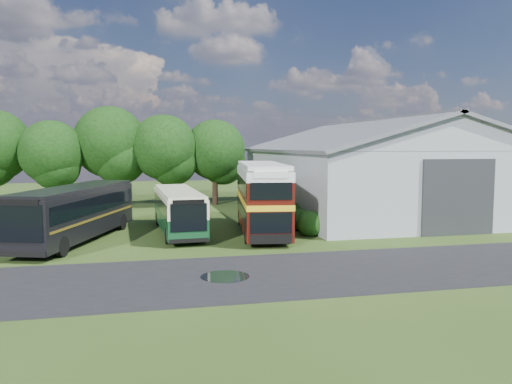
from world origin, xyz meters
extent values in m
plane|color=#233B12|center=(0.00, 0.00, 0.00)|extent=(120.00, 120.00, 0.00)
cube|color=black|center=(3.00, -3.00, 0.00)|extent=(60.00, 8.00, 0.02)
cylinder|color=black|center=(-1.50, -3.00, 0.00)|extent=(2.20, 2.20, 0.01)
cube|color=gray|center=(15.00, 16.00, 2.75)|extent=(18.00, 24.00, 5.50)
cube|color=#2D3033|center=(15.00, 3.92, 2.50)|extent=(5.20, 0.18, 5.00)
cylinder|color=black|center=(-13.00, 23.50, 1.53)|extent=(0.56, 0.56, 3.06)
sphere|color=black|center=(-13.00, 23.50, 5.27)|extent=(5.78, 5.78, 5.78)
cylinder|color=black|center=(-8.00, 24.80, 1.80)|extent=(0.56, 0.56, 3.60)
sphere|color=black|center=(-8.00, 24.80, 6.20)|extent=(6.80, 6.80, 6.80)
cylinder|color=black|center=(-3.00, 23.80, 1.66)|extent=(0.56, 0.56, 3.31)
sphere|color=black|center=(-3.00, 23.80, 5.70)|extent=(6.26, 6.26, 6.26)
cylinder|color=black|center=(2.00, 24.60, 1.58)|extent=(0.56, 0.56, 3.17)
sphere|color=black|center=(2.00, 24.60, 5.46)|extent=(5.98, 5.98, 5.98)
sphere|color=#194714|center=(5.60, 6.00, 0.00)|extent=(1.70, 1.70, 1.70)
sphere|color=#194714|center=(5.60, 8.00, 0.00)|extent=(1.60, 1.60, 1.60)
sphere|color=#194714|center=(5.60, 10.00, 0.00)|extent=(1.80, 1.80, 1.80)
cube|color=#0F381C|center=(-2.72, 8.96, 1.60)|extent=(2.91, 10.64, 2.62)
cube|color=#400E09|center=(2.73, 7.64, 2.51)|extent=(4.26, 11.20, 4.37)
cube|color=black|center=(-9.04, 7.39, 1.85)|extent=(6.55, 12.45, 3.03)
camera|label=1|loc=(-4.98, -24.59, 5.83)|focal=35.00mm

